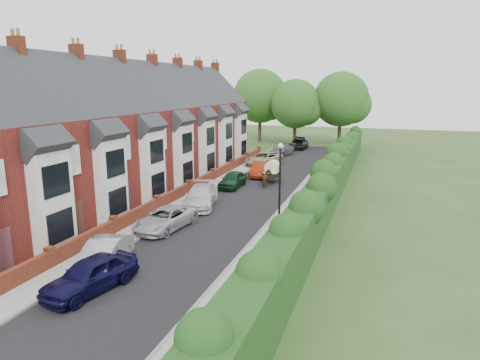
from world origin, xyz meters
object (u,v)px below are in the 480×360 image
object	(u,v)px
lamppost	(280,175)
car_grey	(281,150)
car_silver_a	(103,255)
horse_cart	(272,170)
car_silver_b	(165,219)
car_green	(233,179)
car_white	(201,196)
car_red	(260,169)
horse	(267,179)
car_black	(300,142)
car_beige	(264,159)
car_navy	(91,275)

from	to	relation	value
lamppost	car_grey	bearing A→B (deg)	102.93
car_silver_a	horse_cart	distance (m)	20.46
car_silver_b	car_green	xyz separation A→B (m)	(0.20, 11.39, 0.03)
car_white	car_red	bearing A→B (deg)	70.05
car_silver_b	car_red	size ratio (longest dim) A/B	1.11
car_silver_b	horse_cart	size ratio (longest dim) A/B	1.68
car_silver_a	horse	size ratio (longest dim) A/B	2.50
car_silver_b	horse_cart	world-z (taller)	horse_cart
car_grey	horse_cart	bearing A→B (deg)	-66.06
lamppost	car_black	bearing A→B (deg)	98.77
car_silver_b	car_grey	xyz separation A→B (m)	(0.23, 29.10, 0.03)
lamppost	horse_cart	xyz separation A→B (m)	(-3.52, 12.05, -2.17)
lamppost	car_grey	size ratio (longest dim) A/B	1.11
lamppost	horse	xyz separation A→B (m)	(-3.52, 10.24, -2.59)
car_white	horse	world-z (taller)	car_white
car_white	car_green	bearing A→B (deg)	74.08
car_silver_b	car_beige	xyz separation A→B (m)	(0.00, 22.01, 0.08)
car_black	horse_cart	xyz separation A→B (m)	(1.82, -22.55, 0.33)
lamppost	car_green	world-z (taller)	lamppost
car_navy	car_green	size ratio (longest dim) A/B	1.08
car_red	car_black	size ratio (longest dim) A/B	0.88
car_white	car_red	world-z (taller)	car_white
car_red	car_beige	distance (m)	5.72
car_navy	car_green	bearing A→B (deg)	104.68
lamppost	car_white	xyz separation A→B (m)	(-6.40, 3.00, -2.57)
car_silver_b	car_green	bearing A→B (deg)	95.83
car_red	car_black	world-z (taller)	car_black
car_beige	horse	size ratio (longest dim) A/B	3.09
car_white	car_black	size ratio (longest dim) A/B	1.06
car_silver_a	car_black	xyz separation A→B (m)	(1.06, 42.80, 0.11)
lamppost	car_beige	distance (m)	20.97
car_silver_a	car_green	size ratio (longest dim) A/B	1.06
car_silver_b	horse	bearing A→B (deg)	83.80
car_grey	car_beige	bearing A→B (deg)	-78.02
car_grey	car_black	xyz separation A→B (m)	(0.83, 7.71, 0.13)
lamppost	car_beige	bearing A→B (deg)	107.91
car_silver_a	car_red	world-z (taller)	car_silver_a
lamppost	car_red	world-z (taller)	lamppost
car_red	horse	xyz separation A→B (m)	(1.73, -3.96, 0.03)
car_silver_b	car_beige	size ratio (longest dim) A/B	0.89
horse_cart	car_green	bearing A→B (deg)	-133.07
lamppost	car_red	distance (m)	15.36
lamppost	car_navy	world-z (taller)	lamppost
car_grey	car_black	size ratio (longest dim) A/B	0.98
car_silver_a	car_white	world-z (taller)	car_white
lamppost	car_white	distance (m)	7.52
lamppost	car_white	bearing A→B (deg)	154.89
car_green	car_beige	world-z (taller)	car_beige
car_silver_b	horse_cart	xyz separation A→B (m)	(2.88, 14.26, 0.49)
car_silver_a	car_beige	world-z (taller)	car_beige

